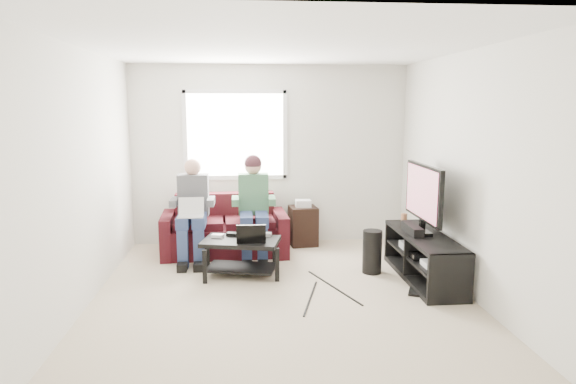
{
  "coord_description": "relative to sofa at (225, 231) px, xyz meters",
  "views": [
    {
      "loc": [
        -0.39,
        -5.24,
        2.03
      ],
      "look_at": [
        0.12,
        0.6,
        1.03
      ],
      "focal_mm": 32.0,
      "sensor_mm": 36.0,
      "label": 1
    }
  ],
  "objects": [
    {
      "name": "floor",
      "position": [
        0.66,
        -1.71,
        -0.3
      ],
      "size": [
        4.5,
        4.5,
        0.0
      ],
      "primitive_type": "plane",
      "color": "#BEAD94",
      "rests_on": "ground"
    },
    {
      "name": "ceiling",
      "position": [
        0.66,
        -1.71,
        2.3
      ],
      "size": [
        4.5,
        4.5,
        0.0
      ],
      "primitive_type": "plane",
      "rotation": [
        3.14,
        0.0,
        0.0
      ],
      "color": "white",
      "rests_on": "wall_back"
    },
    {
      "name": "wall_back",
      "position": [
        0.66,
        0.54,
        1.0
      ],
      "size": [
        4.5,
        0.0,
        4.5
      ],
      "primitive_type": "plane",
      "rotation": [
        1.57,
        0.0,
        0.0
      ],
      "color": "silver",
      "rests_on": "floor"
    },
    {
      "name": "wall_front",
      "position": [
        0.66,
        -3.96,
        1.0
      ],
      "size": [
        4.5,
        0.0,
        4.5
      ],
      "primitive_type": "plane",
      "rotation": [
        -1.57,
        0.0,
        0.0
      ],
      "color": "silver",
      "rests_on": "floor"
    },
    {
      "name": "wall_left",
      "position": [
        -1.34,
        -1.71,
        1.0
      ],
      "size": [
        0.0,
        4.5,
        4.5
      ],
      "primitive_type": "plane",
      "rotation": [
        1.57,
        0.0,
        1.57
      ],
      "color": "silver",
      "rests_on": "floor"
    },
    {
      "name": "wall_right",
      "position": [
        2.66,
        -1.71,
        1.0
      ],
      "size": [
        0.0,
        4.5,
        4.5
      ],
      "primitive_type": "plane",
      "rotation": [
        1.57,
        0.0,
        -1.57
      ],
      "color": "silver",
      "rests_on": "floor"
    },
    {
      "name": "window",
      "position": [
        0.16,
        0.52,
        1.3
      ],
      "size": [
        1.48,
        0.04,
        1.28
      ],
      "color": "white",
      "rests_on": "wall_back"
    },
    {
      "name": "sofa",
      "position": [
        0.0,
        0.0,
        0.0
      ],
      "size": [
        1.73,
        0.88,
        0.8
      ],
      "color": "#3F0F17",
      "rests_on": "floor"
    },
    {
      "name": "person_left",
      "position": [
        -0.4,
        -0.28,
        0.42
      ],
      "size": [
        0.4,
        0.71,
        1.32
      ],
      "color": "navy",
      "rests_on": "sofa"
    },
    {
      "name": "person_right",
      "position": [
        0.4,
        -0.26,
        0.48
      ],
      "size": [
        0.4,
        0.71,
        1.37
      ],
      "color": "navy",
      "rests_on": "sofa"
    },
    {
      "name": "laptop_silver",
      "position": [
        -0.4,
        -0.53,
        0.39
      ],
      "size": [
        0.35,
        0.26,
        0.24
      ],
      "primitive_type": null,
      "rotation": [
        0.0,
        0.0,
        -0.13
      ],
      "color": "silver",
      "rests_on": "person_left"
    },
    {
      "name": "coffee_table",
      "position": [
        0.23,
        -1.0,
        0.03
      ],
      "size": [
        0.99,
        0.72,
        0.45
      ],
      "color": "black",
      "rests_on": "floor"
    },
    {
      "name": "laptop_black",
      "position": [
        0.35,
        -1.08,
        0.27
      ],
      "size": [
        0.37,
        0.28,
        0.24
      ],
      "primitive_type": null,
      "rotation": [
        0.0,
        0.0,
        -0.13
      ],
      "color": "black",
      "rests_on": "coffee_table"
    },
    {
      "name": "controller_a",
      "position": [
        -0.05,
        -0.88,
        0.17
      ],
      "size": [
        0.16,
        0.12,
        0.04
      ],
      "primitive_type": "cube",
      "rotation": [
        0.0,
        0.0,
        -0.24
      ],
      "color": "silver",
      "rests_on": "coffee_table"
    },
    {
      "name": "controller_b",
      "position": [
        0.13,
        -0.82,
        0.17
      ],
      "size": [
        0.16,
        0.13,
        0.04
      ],
      "primitive_type": "cube",
      "rotation": [
        0.0,
        0.0,
        -0.3
      ],
      "color": "black",
      "rests_on": "coffee_table"
    },
    {
      "name": "controller_c",
      "position": [
        0.53,
        -0.85,
        0.17
      ],
      "size": [
        0.16,
        0.13,
        0.04
      ],
      "primitive_type": "cube",
      "rotation": [
        0.0,
        0.0,
        -0.33
      ],
      "color": "gray",
      "rests_on": "coffee_table"
    },
    {
      "name": "tv_stand",
      "position": [
        2.36,
        -1.32,
        -0.06
      ],
      "size": [
        0.49,
        1.61,
        0.54
      ],
      "color": "black",
      "rests_on": "floor"
    },
    {
      "name": "tv",
      "position": [
        2.36,
        -1.22,
        0.7
      ],
      "size": [
        0.12,
        1.1,
        0.81
      ],
      "color": "black",
      "rests_on": "tv_stand"
    },
    {
      "name": "soundbar",
      "position": [
        2.24,
        -1.22,
        0.29
      ],
      "size": [
        0.12,
        0.5,
        0.1
      ],
      "primitive_type": "cube",
      "color": "black",
      "rests_on": "tv_stand"
    },
    {
      "name": "drink_cup",
      "position": [
        2.31,
        -0.69,
        0.3
      ],
      "size": [
        0.08,
        0.08,
        0.12
      ],
      "primitive_type": "cylinder",
      "color": "#A06845",
      "rests_on": "tv_stand"
    },
    {
      "name": "console_white",
      "position": [
        2.36,
        -1.72,
        0.01
      ],
      "size": [
        0.3,
        0.22,
        0.06
      ],
      "primitive_type": "cube",
      "color": "silver",
      "rests_on": "tv_stand"
    },
    {
      "name": "console_grey",
      "position": [
        2.36,
        -1.02,
        0.02
      ],
      "size": [
        0.34,
        0.26,
        0.08
      ],
      "primitive_type": "cube",
      "color": "gray",
      "rests_on": "tv_stand"
    },
    {
      "name": "console_black",
      "position": [
        2.36,
        -1.37,
        0.02
      ],
      "size": [
        0.38,
        0.3,
        0.07
      ],
      "primitive_type": "cube",
      "color": "black",
      "rests_on": "tv_stand"
    },
    {
      "name": "subwoofer",
      "position": [
        1.82,
        -1.03,
        -0.04
      ],
      "size": [
        0.23,
        0.23,
        0.53
      ],
      "primitive_type": "cylinder",
      "color": "black",
      "rests_on": "floor"
    },
    {
      "name": "keyboard_floor",
      "position": [
        2.17,
        -1.66,
        -0.29
      ],
      "size": [
        0.32,
        0.49,
        0.03
      ],
      "primitive_type": "cube",
      "rotation": [
        0.0,
        0.0,
        -0.4
      ],
      "color": "black",
      "rests_on": "floor"
    },
    {
      "name": "end_table",
      "position": [
        1.13,
        0.31,
        -0.0
      ],
      "size": [
        0.38,
        0.38,
        0.67
      ],
      "color": "black",
      "rests_on": "floor"
    }
  ]
}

